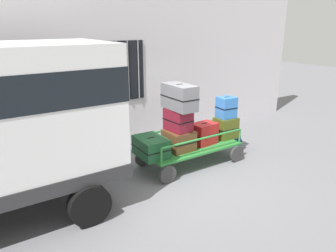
# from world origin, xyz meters

# --- Properties ---
(ground_plane) EXTENTS (40.00, 40.00, 0.00)m
(ground_plane) POSITION_xyz_m (0.00, 0.00, 0.00)
(ground_plane) COLOR slate
(building_wall) EXTENTS (12.00, 0.38, 5.00)m
(building_wall) POSITION_xyz_m (-0.00, 2.67, 2.50)
(building_wall) COLOR silver
(building_wall) RESTS_ON ground
(luggage_cart) EXTENTS (2.37, 1.09, 0.44)m
(luggage_cart) POSITION_xyz_m (0.43, 0.57, 0.36)
(luggage_cart) COLOR #2D8438
(luggage_cart) RESTS_ON ground
(cart_railing) EXTENTS (2.25, 0.96, 0.35)m
(cart_railing) POSITION_xyz_m (0.43, 0.57, 0.74)
(cart_railing) COLOR #2D8438
(cart_railing) RESTS_ON luggage_cart
(suitcase_left_bottom) EXTENTS (0.58, 0.79, 0.42)m
(suitcase_left_bottom) POSITION_xyz_m (-0.63, 0.59, 0.65)
(suitcase_left_bottom) COLOR #194C28
(suitcase_left_bottom) RESTS_ON luggage_cart
(suitcase_midleft_bottom) EXTENTS (0.59, 0.61, 0.45)m
(suitcase_midleft_bottom) POSITION_xyz_m (0.08, 0.56, 0.66)
(suitcase_midleft_bottom) COLOR brown
(suitcase_midleft_bottom) RESTS_ON luggage_cart
(suitcase_midleft_middle) EXTENTS (0.47, 0.62, 0.49)m
(suitcase_midleft_middle) POSITION_xyz_m (0.08, 0.59, 1.13)
(suitcase_midleft_middle) COLOR maroon
(suitcase_midleft_middle) RESTS_ON suitcase_midleft_bottom
(suitcase_midleft_top) EXTENTS (0.43, 0.85, 0.55)m
(suitcase_midleft_top) POSITION_xyz_m (0.08, 0.56, 1.65)
(suitcase_midleft_top) COLOR slate
(suitcase_midleft_top) RESTS_ON suitcase_midleft_middle
(suitcase_center_bottom) EXTENTS (0.61, 0.46, 0.51)m
(suitcase_center_bottom) POSITION_xyz_m (0.79, 0.53, 0.69)
(suitcase_center_bottom) COLOR #B21E1E
(suitcase_center_bottom) RESTS_ON luggage_cart
(suitcase_midright_bottom) EXTENTS (0.53, 0.44, 0.52)m
(suitcase_midright_bottom) POSITION_xyz_m (1.50, 0.55, 0.70)
(suitcase_midright_bottom) COLOR #4C5119
(suitcase_midright_bottom) RESTS_ON luggage_cart
(suitcase_midright_middle) EXTENTS (0.44, 0.40, 0.51)m
(suitcase_midright_middle) POSITION_xyz_m (1.50, 0.57, 1.21)
(suitcase_midright_middle) COLOR #3372C6
(suitcase_midright_middle) RESTS_ON suitcase_midright_bottom
(backpack) EXTENTS (0.27, 0.22, 0.44)m
(backpack) POSITION_xyz_m (2.06, 0.69, 0.22)
(backpack) COLOR navy
(backpack) RESTS_ON ground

